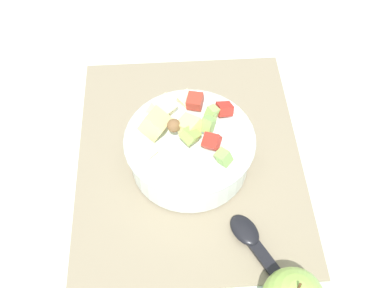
% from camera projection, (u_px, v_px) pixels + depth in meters
% --- Properties ---
extents(ground_plane, '(2.40, 2.40, 0.00)m').
position_uv_depth(ground_plane, '(189.00, 157.00, 0.82)').
color(ground_plane, silver).
extents(placemat, '(0.46, 0.38, 0.01)m').
position_uv_depth(placemat, '(189.00, 156.00, 0.82)').
color(placemat, gray).
rests_on(placemat, ground_plane).
extents(salad_bowl, '(0.21, 0.21, 0.11)m').
position_uv_depth(salad_bowl, '(191.00, 147.00, 0.77)').
color(salad_bowl, white).
rests_on(salad_bowl, placemat).
extents(serving_spoon, '(0.19, 0.12, 0.01)m').
position_uv_depth(serving_spoon, '(260.00, 251.00, 0.70)').
color(serving_spoon, black).
rests_on(serving_spoon, placemat).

